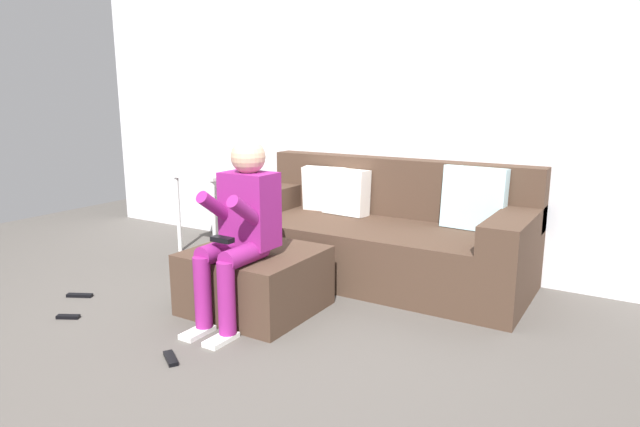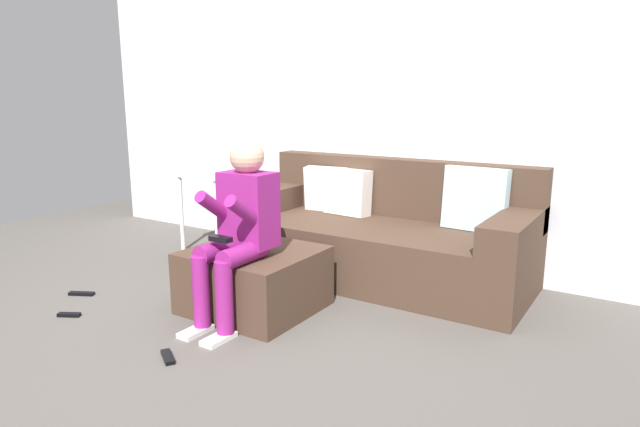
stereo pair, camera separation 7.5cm
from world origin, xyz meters
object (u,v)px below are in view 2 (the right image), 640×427
Objects in this scene: remote_by_storage_bin at (69,315)px; remote_under_side_table at (82,294)px; couch_sectional at (381,236)px; side_table at (217,185)px; person_seated at (239,221)px; remote_near_ottoman at (168,357)px; ottoman at (254,279)px.

remote_by_storage_bin is 0.80× the size of remote_under_side_table.
couch_sectional is 1.66m from side_table.
side_table reaches higher than remote_by_storage_bin.
side_table is at bearing 137.50° from person_seated.
side_table is at bearing -178.27° from couch_sectional.
remote_near_ottoman is 0.93× the size of remote_under_side_table.
person_seated is at bearing -106.74° from couch_sectional.
person_seated is at bearing 123.08° from remote_near_ottoman.
side_table is 4.29× the size of remote_near_ottoman.
side_table is 1.86m from remote_by_storage_bin.
ottoman reaches higher than remote_by_storage_bin.
remote_under_side_table is (0.03, -1.46, -0.58)m from side_table.
side_table is at bearing 70.96° from remote_by_storage_bin.
remote_near_ottoman is (0.01, -0.63, -0.63)m from person_seated.
remote_under_side_table is at bearing -166.80° from person_seated.
ottoman is 1.62m from side_table.
remote_under_side_table is at bearing -88.85° from side_table.
side_table is 4.98× the size of remote_by_storage_bin.
person_seated is 1.29m from remote_by_storage_bin.
couch_sectional is 13.61× the size of remote_near_ottoman.
side_table is 2.28m from remote_near_ottoman.
couch_sectional is at bearing 1.73° from side_table.
side_table is at bearing 157.60° from remote_near_ottoman.
person_seated reaches higher than remote_by_storage_bin.
remote_under_side_table is at bearing -136.87° from couch_sectional.
ottoman reaches higher than remote_near_ottoman.
remote_by_storage_bin is at bearing -151.48° from remote_near_ottoman.
remote_by_storage_bin is (-0.92, -0.75, -0.19)m from ottoman.
couch_sectional is at bearing 111.16° from remote_near_ottoman.
remote_by_storage_bin is at bearing -72.65° from remote_under_side_table.
ottoman is 4.39× the size of remote_under_side_table.
couch_sectional is 12.61× the size of remote_under_side_table.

